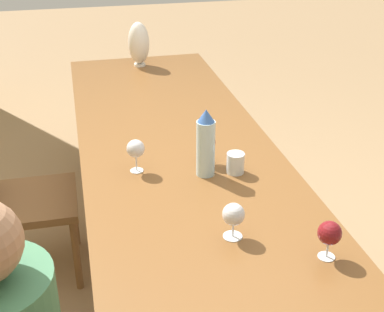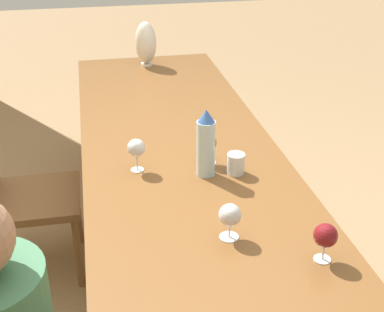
# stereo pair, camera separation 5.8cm
# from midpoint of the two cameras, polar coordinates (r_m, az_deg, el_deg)

# --- Properties ---
(ground_plane) EXTENTS (14.00, 14.00, 0.00)m
(ground_plane) POSITION_cam_midpoint_polar(r_m,az_deg,el_deg) (2.77, 0.05, -14.39)
(ground_plane) COLOR #937551
(dining_table) EXTENTS (3.20, 0.90, 0.74)m
(dining_table) POSITION_cam_midpoint_polar(r_m,az_deg,el_deg) (2.37, 0.05, -1.95)
(dining_table) COLOR brown
(dining_table) RESTS_ON ground_plane
(water_bottle) EXTENTS (0.08, 0.08, 0.29)m
(water_bottle) POSITION_cam_midpoint_polar(r_m,az_deg,el_deg) (2.18, 2.26, 1.30)
(water_bottle) COLOR #ADCCD6
(water_bottle) RESTS_ON dining_table
(water_tumbler) EXTENTS (0.08, 0.08, 0.09)m
(water_tumbler) POSITION_cam_midpoint_polar(r_m,az_deg,el_deg) (2.25, 5.44, -0.82)
(water_tumbler) COLOR silver
(water_tumbler) RESTS_ON dining_table
(vase) EXTENTS (0.14, 0.14, 0.29)m
(vase) POSITION_cam_midpoint_polar(r_m,az_deg,el_deg) (3.59, -4.50, 11.92)
(vase) COLOR silver
(vase) RESTS_ON dining_table
(wine_glass_0) EXTENTS (0.08, 0.08, 0.13)m
(wine_glass_0) POSITION_cam_midpoint_polar(r_m,az_deg,el_deg) (1.83, 4.98, -6.36)
(wine_glass_0) COLOR silver
(wine_glass_0) RESTS_ON dining_table
(wine_glass_3) EXTENTS (0.08, 0.08, 0.14)m
(wine_glass_3) POSITION_cam_midpoint_polar(r_m,az_deg,el_deg) (2.24, -5.23, 0.81)
(wine_glass_3) COLOR silver
(wine_glass_3) RESTS_ON dining_table
(wine_glass_4) EXTENTS (0.08, 0.08, 0.14)m
(wine_glass_4) POSITION_cam_midpoint_polar(r_m,az_deg,el_deg) (1.77, 14.97, -8.24)
(wine_glass_4) COLOR silver
(wine_glass_4) RESTS_ON dining_table
(wine_glass_5) EXTENTS (0.07, 0.07, 0.13)m
(wine_glass_5) POSITION_cam_midpoint_polar(r_m,az_deg,el_deg) (2.30, 2.45, 1.34)
(wine_glass_5) COLOR silver
(wine_glass_5) RESTS_ON dining_table
(chair_far) EXTENTS (0.44, 0.44, 0.85)m
(chair_far) POSITION_cam_midpoint_polar(r_m,az_deg,el_deg) (2.77, -17.29, -3.79)
(chair_far) COLOR brown
(chair_far) RESTS_ON ground_plane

